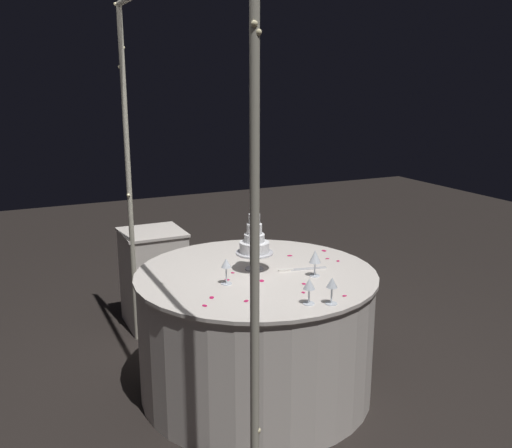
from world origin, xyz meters
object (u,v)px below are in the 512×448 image
(wine_glass_0, at_px, (309,285))
(wine_glass_1, at_px, (332,285))
(tiered_cake, at_px, (254,243))
(main_table, at_px, (256,332))
(side_table, at_px, (154,278))
(wine_glass_3, at_px, (315,257))
(decorative_arch, at_px, (171,147))
(cake_knife, at_px, (299,269))
(wine_glass_2, at_px, (226,265))

(wine_glass_0, relative_size, wine_glass_1, 0.95)
(tiered_cake, relative_size, wine_glass_1, 2.41)
(main_table, xyz_separation_m, wine_glass_0, (-0.55, -0.03, 0.47))
(side_table, bearing_deg, wine_glass_0, -169.92)
(main_table, distance_m, wine_glass_3, 0.59)
(wine_glass_0, distance_m, wine_glass_1, 0.11)
(decorative_arch, distance_m, wine_glass_3, 1.01)
(wine_glass_1, height_order, wine_glass_3, wine_glass_3)
(side_table, xyz_separation_m, wine_glass_1, (-1.82, -0.41, 0.48))
(wine_glass_3, bearing_deg, tiered_cake, 46.18)
(wine_glass_1, height_order, cake_knife, wine_glass_1)
(wine_glass_1, bearing_deg, wine_glass_3, -19.84)
(wine_glass_0, xyz_separation_m, wine_glass_2, (0.44, 0.26, 0.01))
(wine_glass_0, bearing_deg, wine_glass_1, -116.22)
(tiered_cake, xyz_separation_m, wine_glass_1, (-0.64, -0.12, -0.06))
(side_table, height_order, wine_glass_0, wine_glass_0)
(wine_glass_1, distance_m, wine_glass_3, 0.42)
(side_table, distance_m, wine_glass_2, 1.42)
(main_table, distance_m, side_table, 1.25)
(wine_glass_2, bearing_deg, cake_knife, -85.62)
(side_table, xyz_separation_m, wine_glass_0, (-1.77, -0.31, 0.48))
(wine_glass_0, xyz_separation_m, cake_knife, (0.48, -0.22, -0.09))
(wine_glass_2, xyz_separation_m, cake_knife, (0.04, -0.48, -0.10))
(decorative_arch, relative_size, main_table, 1.65)
(decorative_arch, bearing_deg, cake_knife, -95.57)
(side_table, bearing_deg, tiered_cake, -165.82)
(side_table, bearing_deg, cake_knife, -157.61)
(tiered_cake, xyz_separation_m, wine_glass_0, (-0.60, -0.02, -0.07))
(wine_glass_0, height_order, wine_glass_1, wine_glass_1)
(side_table, height_order, cake_knife, cake_knife)
(decorative_arch, distance_m, side_table, 1.68)
(wine_glass_0, bearing_deg, main_table, 3.19)
(wine_glass_3, bearing_deg, side_table, 21.39)
(tiered_cake, height_order, wine_glass_2, tiered_cake)
(wine_glass_1, relative_size, wine_glass_3, 0.91)
(main_table, distance_m, wine_glass_2, 0.55)
(side_table, distance_m, tiered_cake, 1.33)
(main_table, height_order, tiered_cake, tiered_cake)
(wine_glass_3, bearing_deg, main_table, 53.57)
(wine_glass_3, bearing_deg, wine_glass_2, 79.33)
(main_table, relative_size, tiered_cake, 4.18)
(wine_glass_1, relative_size, wine_glass_2, 0.95)
(wine_glass_1, bearing_deg, cake_knife, -12.52)
(decorative_arch, relative_size, side_table, 3.13)
(cake_knife, bearing_deg, wine_glass_3, -169.04)
(decorative_arch, bearing_deg, wine_glass_2, -113.07)
(tiered_cake, distance_m, wine_glass_1, 0.66)
(decorative_arch, relative_size, cake_knife, 7.93)
(tiered_cake, distance_m, cake_knife, 0.31)
(tiered_cake, bearing_deg, side_table, 14.18)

